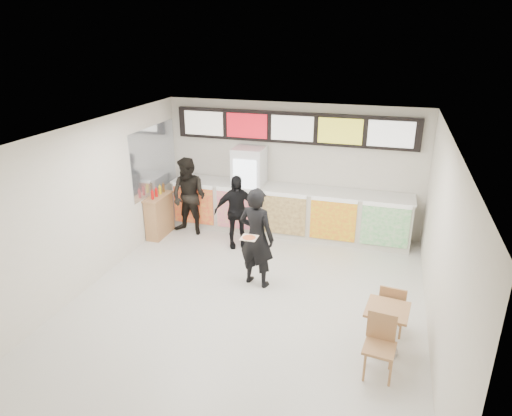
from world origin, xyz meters
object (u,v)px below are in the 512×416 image
at_px(customer_mid, 236,212).
at_px(condiment_ledge, 159,215).
at_px(drinks_fridge, 249,190).
at_px(customer_main, 257,237).
at_px(service_counter, 287,211).
at_px(cafe_table, 386,322).
at_px(customer_left, 189,197).

bearing_deg(customer_mid, condiment_ledge, 151.69).
bearing_deg(drinks_fridge, customer_main, -69.52).
bearing_deg(customer_main, service_counter, -77.45).
bearing_deg(cafe_table, customer_left, 151.98).
distance_m(drinks_fridge, customer_left, 1.41).
bearing_deg(service_counter, customer_mid, -134.09).
xyz_separation_m(service_counter, condiment_ledge, (-2.82, -0.92, -0.08)).
bearing_deg(customer_left, service_counter, 24.18).
bearing_deg(customer_main, drinks_fridge, -56.12).
bearing_deg(customer_mid, drinks_fridge, 63.28).
distance_m(drinks_fridge, cafe_table, 5.01).
distance_m(customer_left, condiment_ledge, 0.81).
bearing_deg(service_counter, drinks_fridge, 179.01).
relative_size(service_counter, cafe_table, 3.58).
bearing_deg(customer_mid, customer_main, -85.43).
xyz_separation_m(service_counter, customer_main, (-0.04, -2.39, 0.38)).
relative_size(drinks_fridge, customer_main, 1.05).
bearing_deg(customer_mid, service_counter, 18.68).
xyz_separation_m(drinks_fridge, customer_main, (0.90, -2.41, -0.05)).
distance_m(service_counter, customer_left, 2.30).
height_order(customer_left, condiment_ledge, customer_left).
xyz_separation_m(service_counter, cafe_table, (2.33, -3.74, -0.05)).
bearing_deg(customer_left, drinks_fridge, 35.03).
relative_size(service_counter, customer_left, 3.07).
xyz_separation_m(customer_left, cafe_table, (4.53, -3.14, -0.39)).
relative_size(service_counter, customer_main, 2.92).
height_order(service_counter, condiment_ledge, condiment_ledge).
height_order(customer_mid, cafe_table, customer_mid).
height_order(service_counter, customer_left, customer_left).
bearing_deg(service_counter, condiment_ledge, -161.92).
bearing_deg(drinks_fridge, customer_mid, -89.49).
bearing_deg(service_counter, customer_left, -164.57).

